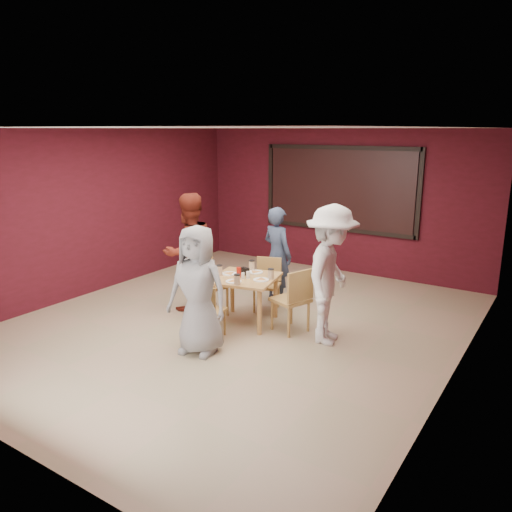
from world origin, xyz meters
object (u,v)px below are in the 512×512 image
Objects in this scene: diner_right at (331,275)px; diner_back at (277,255)px; diner_front at (198,290)px; diner_left at (189,252)px; chair_front at (207,309)px; dining_table at (245,282)px; chair_left at (206,280)px; chair_right at (294,297)px; chair_back at (268,281)px.

diner_back is at bearing 43.13° from diner_right.
diner_left is (-1.15, 1.18, 0.09)m from diner_front.
diner_right reaches higher than diner_back.
chair_front is at bearing 105.98° from diner_back.
dining_table reaches higher than chair_front.
chair_left is at bearing 114.54° from diner_front.
chair_right is at bearing 146.52° from diner_back.
chair_right is at bearing -36.90° from chair_back.
diner_front is (0.07, -1.14, 0.21)m from dining_table.
chair_right is 1.44m from diner_front.
diner_left is at bearing 62.07° from diner_back.
chair_back is 1.57m from diner_right.
diner_front is at bearing -86.75° from chair_back.
diner_left is (-1.87, -0.03, 0.40)m from chair_right.
chair_back is (-0.03, 0.68, -0.16)m from dining_table.
diner_front is 1.74m from diner_right.
diner_front reaches higher than chair_right.
diner_front reaches higher than chair_back.
diner_left is at bearing 167.59° from chair_left.
chair_right is at bearing 49.42° from diner_front.
chair_right is 0.50× the size of diner_left.
chair_left is (-0.69, -0.05, -0.08)m from dining_table.
diner_right is (1.36, -0.62, 0.47)m from chair_back.
diner_left reaches higher than chair_right.
dining_table is 0.57× the size of diner_right.
diner_front reaches higher than dining_table.
diner_right is at bearing 159.86° from diner_back.
diner_left is (-0.40, 0.09, 0.38)m from chair_left.
diner_front is (0.15, -0.36, 0.39)m from chair_front.
diner_front is 2.23m from diner_back.
dining_table is 1.14× the size of chair_right.
chair_right is at bearing 44.61° from chair_front.
diner_right is (1.26, 1.20, 0.10)m from diner_front.
chair_front is 1.38m from diner_left.
chair_front is 0.42× the size of diner_right.
diner_left is at bearing 79.31° from diner_right.
chair_right is (0.87, 0.85, 0.08)m from chair_front.
chair_right reaches higher than chair_front.
chair_front is 0.84× the size of chair_right.
diner_right is (2.41, 0.02, 0.01)m from diner_left.
dining_table is 0.69m from chair_left.
diner_front is 1.66m from diner_left.
diner_right reaches higher than chair_front.
chair_front is at bearing 102.97° from diner_front.
chair_left is 1.04× the size of chair_right.
chair_left is 0.52× the size of diner_left.
diner_back is (-0.09, 1.08, 0.17)m from dining_table.
diner_back is at bearing 150.10° from diner_left.
chair_back is 0.85× the size of chair_left.
chair_back is 1.02m from chair_right.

